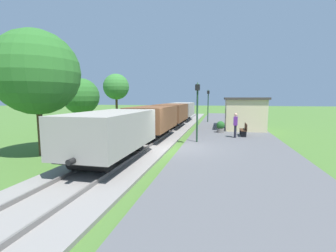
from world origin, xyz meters
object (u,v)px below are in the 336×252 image
bench_down_platform (236,118)px  lamp_post_near (197,101)px  freight_train (164,117)px  potted_planter (221,127)px  lamp_post_far (208,100)px  person_waiting (235,124)px  tree_trackside_mid (81,96)px  bench_near_hut (244,129)px  station_hut (244,113)px  tree_trackside_far (116,87)px  tree_trackside_near (37,73)px

bench_down_platform → lamp_post_near: 13.22m
freight_train → potted_planter: size_ratio=28.38×
lamp_post_far → person_waiting: bearing=-76.9°
person_waiting → potted_planter: 2.48m
potted_planter → tree_trackside_mid: tree_trackside_mid is taller
person_waiting → lamp_post_near: bearing=53.2°
person_waiting → bench_near_hut: bearing=-116.2°
lamp_post_near → lamp_post_far: 12.68m
freight_train → person_waiting: 6.36m
tree_trackside_mid → station_hut: bearing=14.8°
bench_near_hut → tree_trackside_far: tree_trackside_far is taller
lamp_post_near → tree_trackside_mid: bearing=158.7°
freight_train → station_hut: (6.80, 2.98, 0.26)m
freight_train → person_waiting: bearing=-24.8°
lamp_post_near → tree_trackside_far: (-10.96, 12.05, 1.50)m
lamp_post_near → tree_trackside_far: tree_trackside_far is taller
station_hut → bench_down_platform: size_ratio=3.87×
bench_near_hut → tree_trackside_far: 17.04m
tree_trackside_mid → lamp_post_near: bearing=-21.3°
freight_train → bench_down_platform: size_ratio=17.33×
person_waiting → tree_trackside_near: size_ratio=0.27×
tree_trackside_near → tree_trackside_mid: tree_trackside_near is taller
freight_train → bench_down_platform: bearing=50.4°
station_hut → potted_planter: (-2.03, -3.42, -0.93)m
lamp_post_far → tree_trackside_mid: tree_trackside_mid is taller
potted_planter → tree_trackside_near: size_ratio=0.14×
freight_train → lamp_post_near: lamp_post_near is taller
freight_train → lamp_post_near: 6.09m
lamp_post_near → lamp_post_far: same height
tree_trackside_mid → lamp_post_far: bearing=38.7°
bench_down_platform → lamp_post_near: bearing=-103.8°
potted_planter → lamp_post_near: 5.12m
tree_trackside_near → tree_trackside_far: tree_trackside_near is taller
potted_planter → tree_trackside_mid: (-12.10, -0.30, 2.40)m
lamp_post_far → tree_trackside_far: tree_trackside_far is taller
station_hut → bench_near_hut: bearing=-94.3°
person_waiting → lamp_post_far: bearing=-66.1°
station_hut → tree_trackside_mid: 14.68m
freight_train → potted_planter: (4.77, -0.45, -0.67)m
lamp_post_near → bench_near_hut: bearing=45.1°
lamp_post_far → tree_trackside_mid: 13.66m
freight_train → tree_trackside_mid: (-7.33, -0.75, 1.72)m
bench_near_hut → freight_train: bearing=164.6°
person_waiting → potted_planter: size_ratio=1.87×
bench_near_hut → lamp_post_near: lamp_post_near is taller
freight_train → tree_trackside_far: bearing=136.9°
bench_near_hut → tree_trackside_near: size_ratio=0.23×
bench_near_hut → person_waiting: size_ratio=0.88×
bench_down_platform → tree_trackside_near: (-10.84, -16.87, 3.53)m
freight_train → lamp_post_far: size_ratio=7.03×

